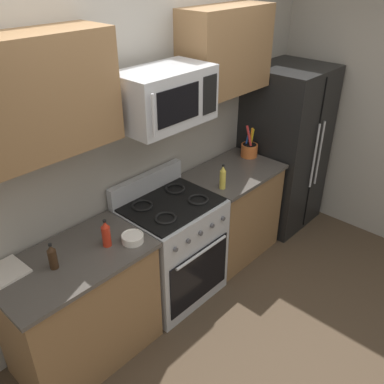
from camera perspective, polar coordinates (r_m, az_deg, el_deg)
ground_plane at (r=3.59m, az=4.92°, el=-17.97°), size 16.00×16.00×0.00m
wall_back at (r=3.39m, az=-7.68°, el=6.14°), size 8.00×0.10×2.60m
counter_left at (r=3.18m, az=-14.93°, el=-15.18°), size 1.04×0.62×0.91m
range_oven at (r=3.57m, az=-2.79°, el=-7.74°), size 0.76×0.67×1.09m
counter_right at (r=4.09m, az=5.51°, el=-2.68°), size 0.88×0.62×0.91m
refrigerator at (r=4.52m, az=12.52°, el=5.84°), size 0.77×0.74×1.72m
wall_right at (r=4.55m, az=23.10°, el=10.27°), size 0.10×8.00×2.60m
microwave at (r=2.97m, az=-3.80°, el=12.92°), size 0.70×0.44×0.39m
upper_cabinets_left at (r=2.53m, az=-21.62°, el=11.84°), size 1.03×0.34×0.69m
upper_cabinets_right at (r=3.62m, az=4.64°, el=18.76°), size 0.87×0.34×0.69m
utensil_crock at (r=4.13m, az=7.87°, el=5.83°), size 0.16×0.16×0.33m
bottle_hot_sauce at (r=2.89m, az=-11.71°, el=-5.66°), size 0.06×0.06×0.21m
bottle_oil at (r=3.51m, az=4.24°, el=1.99°), size 0.05×0.05×0.22m
bottle_soy at (r=2.79m, az=-18.60°, el=-8.45°), size 0.06×0.06×0.19m
prep_bowl at (r=2.93m, az=-8.16°, el=-6.26°), size 0.16×0.16×0.06m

